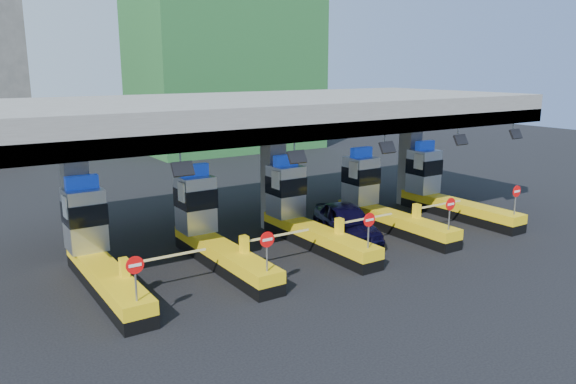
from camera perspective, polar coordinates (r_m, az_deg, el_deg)
ground at (r=27.87m, az=1.80°, el=-5.17°), size 120.00×120.00×0.00m
toll_canopy at (r=29.03m, az=-1.40°, el=7.92°), size 28.00×12.09×7.00m
toll_lane_far_left at (r=23.71m, az=-18.90°, el=-5.56°), size 4.43×8.00×4.16m
toll_lane_left at (r=25.29m, az=-7.89°, el=-3.85°), size 4.43×8.00×4.16m
toll_lane_center at (r=27.70m, az=1.49°, el=-2.27°), size 4.43×8.00×4.16m
toll_lane_right at (r=30.74m, az=9.18°, el=-0.92°), size 4.43×8.00×4.16m
toll_lane_far_right at (r=34.24m, az=15.38°, el=0.18°), size 4.43×8.00×4.16m
bg_building_scaffold at (r=60.48m, az=-6.61°, el=17.78°), size 18.00×12.00×28.00m
van at (r=28.24m, az=5.98°, el=-3.06°), size 3.65×5.76×1.83m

